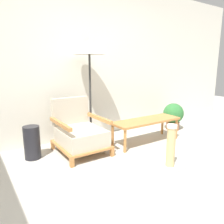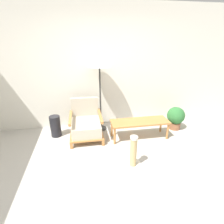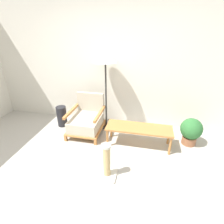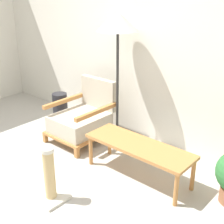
{
  "view_description": "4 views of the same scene",
  "coord_description": "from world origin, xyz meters",
  "px_view_note": "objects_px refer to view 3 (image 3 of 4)",
  "views": [
    {
      "loc": [
        -1.72,
        -1.41,
        1.28
      ],
      "look_at": [
        0.14,
        1.38,
        0.55
      ],
      "focal_mm": 35.0,
      "sensor_mm": 36.0,
      "label": 1
    },
    {
      "loc": [
        -0.45,
        -1.93,
        1.95
      ],
      "look_at": [
        0.14,
        1.38,
        0.55
      ],
      "focal_mm": 28.0,
      "sensor_mm": 36.0,
      "label": 2
    },
    {
      "loc": [
        0.79,
        -1.61,
        2.04
      ],
      "look_at": [
        0.14,
        1.38,
        0.55
      ],
      "focal_mm": 28.0,
      "sensor_mm": 36.0,
      "label": 3
    },
    {
      "loc": [
        2.4,
        -1.19,
        1.95
      ],
      "look_at": [
        0.14,
        1.38,
        0.55
      ],
      "focal_mm": 50.0,
      "sensor_mm": 36.0,
      "label": 4
    }
  ],
  "objects_px": {
    "armchair": "(87,120)",
    "potted_plant": "(191,130)",
    "scratching_post": "(107,164)",
    "coffee_table": "(139,129)",
    "floor_lamp": "(105,59)",
    "vase": "(62,116)"
  },
  "relations": [
    {
      "from": "armchair",
      "to": "potted_plant",
      "type": "height_order",
      "value": "armchair"
    },
    {
      "from": "potted_plant",
      "to": "scratching_post",
      "type": "height_order",
      "value": "scratching_post"
    },
    {
      "from": "coffee_table",
      "to": "scratching_post",
      "type": "distance_m",
      "value": 0.97
    },
    {
      "from": "potted_plant",
      "to": "scratching_post",
      "type": "distance_m",
      "value": 1.76
    },
    {
      "from": "floor_lamp",
      "to": "armchair",
      "type": "bearing_deg",
      "value": -139.63
    },
    {
      "from": "floor_lamp",
      "to": "vase",
      "type": "bearing_deg",
      "value": -171.58
    },
    {
      "from": "vase",
      "to": "coffee_table",
      "type": "bearing_deg",
      "value": -12.34
    },
    {
      "from": "floor_lamp",
      "to": "scratching_post",
      "type": "xyz_separation_m",
      "value": [
        0.36,
        -1.41,
        -1.26
      ]
    },
    {
      "from": "scratching_post",
      "to": "potted_plant",
      "type": "bearing_deg",
      "value": 39.95
    },
    {
      "from": "floor_lamp",
      "to": "coffee_table",
      "type": "height_order",
      "value": "floor_lamp"
    },
    {
      "from": "floor_lamp",
      "to": "scratching_post",
      "type": "distance_m",
      "value": 1.93
    },
    {
      "from": "scratching_post",
      "to": "coffee_table",
      "type": "bearing_deg",
      "value": 65.82
    },
    {
      "from": "coffee_table",
      "to": "potted_plant",
      "type": "distance_m",
      "value": 0.99
    },
    {
      "from": "armchair",
      "to": "floor_lamp",
      "type": "distance_m",
      "value": 1.28
    },
    {
      "from": "floor_lamp",
      "to": "coffee_table",
      "type": "xyz_separation_m",
      "value": [
        0.75,
        -0.53,
        -1.14
      ]
    },
    {
      "from": "armchair",
      "to": "vase",
      "type": "height_order",
      "value": "armchair"
    },
    {
      "from": "coffee_table",
      "to": "vase",
      "type": "relative_size",
      "value": 2.61
    },
    {
      "from": "potted_plant",
      "to": "floor_lamp",
      "type": "bearing_deg",
      "value": 170.64
    },
    {
      "from": "scratching_post",
      "to": "vase",
      "type": "bearing_deg",
      "value": 137.03
    },
    {
      "from": "coffee_table",
      "to": "scratching_post",
      "type": "height_order",
      "value": "scratching_post"
    },
    {
      "from": "coffee_table",
      "to": "floor_lamp",
      "type": "bearing_deg",
      "value": 144.85
    },
    {
      "from": "vase",
      "to": "scratching_post",
      "type": "height_order",
      "value": "scratching_post"
    }
  ]
}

